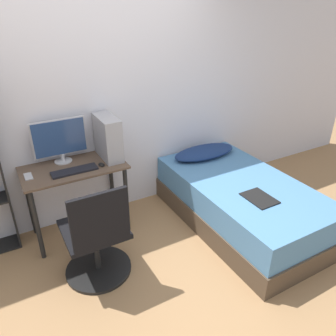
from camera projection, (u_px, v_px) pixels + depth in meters
ground_plane at (166, 286)px, 2.85m from camera, size 14.00×14.00×0.00m
wall_back at (100, 106)px, 3.38m from camera, size 8.00×0.05×2.50m
desk at (75, 179)px, 3.25m from camera, size 0.99×0.54×0.77m
office_chair at (97, 243)px, 2.81m from camera, size 0.59×0.59×0.95m
bed at (240, 202)px, 3.56m from camera, size 1.06×1.93×0.53m
pillow at (204, 152)px, 3.96m from camera, size 0.81×0.36×0.11m
magazine at (259, 198)px, 3.13m from camera, size 0.24×0.32×0.01m
monitor at (60, 139)px, 3.18m from camera, size 0.52×0.17×0.44m
keyboard at (75, 171)px, 3.09m from camera, size 0.43×0.13×0.02m
pc_tower at (108, 138)px, 3.29m from camera, size 0.17×0.41×0.43m
mouse at (101, 165)px, 3.21m from camera, size 0.06×0.09×0.02m
phone at (28, 176)px, 3.00m from camera, size 0.07×0.14×0.01m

